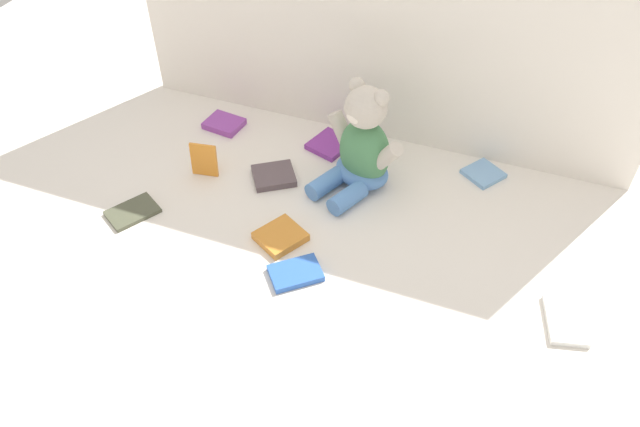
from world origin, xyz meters
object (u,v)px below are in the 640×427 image
book_case_2 (133,212)px  book_case_8 (330,144)px  book_case_0 (281,237)px  book_case_7 (224,124)px  teddy_bear (362,149)px  book_case_1 (566,320)px  book_case_5 (274,176)px  book_case_6 (204,160)px  book_case_3 (296,273)px  book_case_4 (483,174)px

book_case_2 → book_case_8: (0.37, 0.44, 0.00)m
book_case_0 → book_case_7: same height
teddy_bear → book_case_1: 0.63m
book_case_0 → book_case_2: 0.39m
book_case_5 → book_case_6: book_case_6 is taller
book_case_2 → book_case_3: book_case_3 is taller
book_case_3 → book_case_5: 0.35m
book_case_2 → book_case_8: bearing=80.3°
teddy_bear → book_case_6: (-0.40, -0.12, -0.06)m
book_case_7 → book_case_5: bearing=-118.4°
book_case_1 → book_case_8: size_ratio=1.16×
book_case_3 → book_case_4: (0.34, 0.51, -0.00)m
book_case_3 → book_case_4: 0.61m
book_case_7 → book_case_8: (0.33, 0.02, -0.00)m
book_case_2 → book_case_8: book_case_8 is taller
book_case_1 → book_case_8: book_case_8 is taller
book_case_0 → book_case_5: (-0.11, 0.20, -0.00)m
book_case_0 → book_case_2: bearing=36.3°
book_case_0 → book_case_4: (0.42, 0.42, -0.00)m
book_case_4 → book_case_6: bearing=-125.2°
book_case_1 → book_case_7: size_ratio=1.21×
book_case_8 → teddy_bear: bearing=-23.6°
book_case_3 → book_case_2: bearing=44.5°
book_case_3 → book_case_4: book_case_3 is taller
teddy_bear → book_case_0: bearing=-88.2°
book_case_2 → book_case_7: size_ratio=1.17×
teddy_bear → book_case_3: (-0.04, -0.37, -0.10)m
book_case_5 → book_case_1: bearing=-139.4°
book_case_2 → book_case_4: book_case_4 is taller
book_case_1 → book_case_2: (-1.06, -0.04, -0.00)m
book_case_0 → book_case_3: (0.08, -0.09, -0.00)m
book_case_3 → teddy_bear: bearing=-45.8°
teddy_bear → book_case_3: bearing=-71.3°
book_case_1 → book_case_7: 1.08m
book_case_6 → book_case_7: book_case_6 is taller
book_case_3 → book_case_8: size_ratio=1.06×
book_case_0 → teddy_bear: bearing=-83.5°
book_case_1 → book_case_7: book_case_7 is taller
book_case_0 → book_case_2: (-0.39, -0.05, -0.00)m
book_case_3 → book_case_8: bearing=-29.3°
book_case_1 → book_case_6: book_case_6 is taller
teddy_bear → book_case_4: teddy_bear is taller
book_case_0 → book_case_8: bearing=-58.8°
book_case_3 → book_case_8: (-0.09, 0.48, 0.00)m
book_case_1 → book_case_2: bearing=168.0°
book_case_2 → book_case_4: size_ratio=1.35×
teddy_bear → book_case_1: bearing=-2.7°
book_case_7 → book_case_4: bearing=-79.5°
book_case_3 → book_case_5: book_case_5 is taller
teddy_bear → book_case_1: teddy_bear is taller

